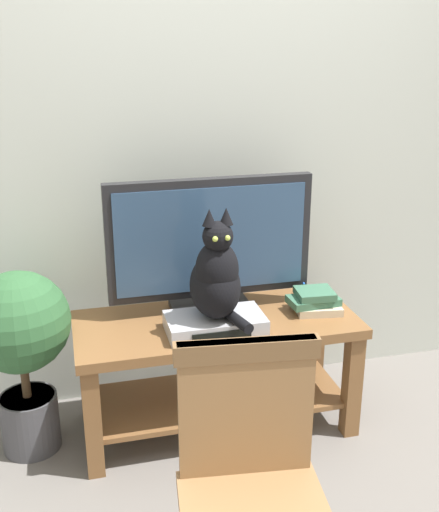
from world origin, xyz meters
TOP-DOWN VIEW (x-y plane):
  - ground_plane at (0.00, 0.00)m, footprint 12.00×12.00m
  - back_wall at (0.00, 0.95)m, footprint 7.00×0.12m
  - tv_stand at (-0.07, 0.49)m, footprint 1.23×0.52m
  - tv at (-0.07, 0.61)m, footprint 0.91×0.20m
  - media_box at (-0.11, 0.39)m, footprint 0.41×0.23m
  - cat at (-0.11, 0.37)m, footprint 0.21×0.33m
  - wooden_chair at (-0.23, -0.54)m, footprint 0.46×0.46m
  - book_stack at (0.38, 0.47)m, footprint 0.24×0.18m
  - potted_plant at (-0.90, 0.54)m, footprint 0.43×0.43m

SIDE VIEW (x-z plane):
  - ground_plane at x=0.00m, z-range 0.00..0.00m
  - tv_stand at x=-0.07m, z-range 0.11..0.64m
  - potted_plant at x=-0.90m, z-range 0.11..0.93m
  - wooden_chair at x=-0.23m, z-range 0.08..1.00m
  - media_box at x=-0.11m, z-range 0.54..0.61m
  - book_stack at x=0.38m, z-range 0.54..0.64m
  - cat at x=-0.11m, z-range 0.55..1.03m
  - tv at x=-0.07m, z-range 0.55..1.16m
  - back_wall at x=0.00m, z-range 0.00..2.80m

